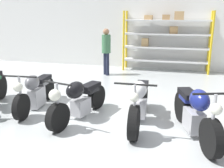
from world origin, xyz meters
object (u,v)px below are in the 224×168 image
at_px(motorcycle_grey, 36,92).
at_px(motorcycle_blue, 195,113).
at_px(shelving_rack, 166,38).
at_px(motorcycle_white, 139,102).
at_px(person_browsing, 106,48).
at_px(motorcycle_black, 79,100).

height_order(motorcycle_grey, motorcycle_blue, motorcycle_blue).
bearing_deg(shelving_rack, motorcycle_white, -92.65).
bearing_deg(motorcycle_blue, shelving_rack, 171.01).
bearing_deg(person_browsing, motorcycle_black, 53.71).
height_order(shelving_rack, motorcycle_grey, shelving_rack).
height_order(shelving_rack, motorcycle_white, shelving_rack).
distance_m(shelving_rack, motorcycle_grey, 5.73).
bearing_deg(shelving_rack, motorcycle_blue, -81.33).
distance_m(motorcycle_grey, motorcycle_white, 2.51).
bearing_deg(motorcycle_grey, motorcycle_black, 70.71).
xyz_separation_m(shelving_rack, motorcycle_white, (-0.24, -5.14, -0.84)).
bearing_deg(motorcycle_black, shelving_rack, 177.88).
relative_size(motorcycle_grey, motorcycle_black, 0.99).
height_order(shelving_rack, person_browsing, shelving_rack).
bearing_deg(person_browsing, shelving_rack, 167.28).
xyz_separation_m(motorcycle_white, person_browsing, (-1.81, 3.91, 0.55)).
bearing_deg(person_browsing, motorcycle_blue, 80.35).
relative_size(motorcycle_blue, person_browsing, 1.17).
bearing_deg(motorcycle_grey, shelving_rack, 146.37).
distance_m(motorcycle_white, person_browsing, 4.34).
bearing_deg(motorcycle_black, person_browsing, -158.60).
bearing_deg(motorcycle_blue, motorcycle_black, -112.85).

